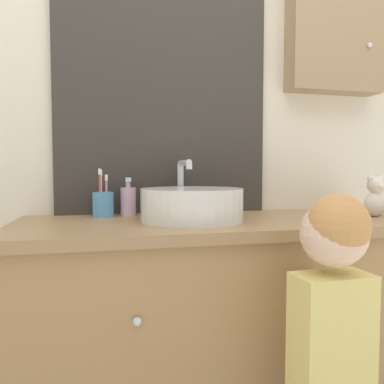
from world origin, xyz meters
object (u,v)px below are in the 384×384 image
Objects in this scene: soap_dispenser at (128,201)px; teddy_bear at (376,197)px; toothbrush_holder at (103,204)px; sink_basin at (192,204)px; child_figure at (331,338)px.

soap_dispenser is 0.92m from teddy_bear.
sink_basin is at bearing -30.26° from toothbrush_holder.
toothbrush_holder is at bearing 167.71° from teddy_bear.
sink_basin is at bearing -43.53° from soap_dispenser.
soap_dispenser reaches higher than child_figure.
sink_basin is 0.42× the size of child_figure.
toothbrush_holder reaches higher than soap_dispenser.
sink_basin is 2.22× the size of toothbrush_holder.
sink_basin is 2.57× the size of teddy_bear.
toothbrush_holder is 0.09m from soap_dispenser.
soap_dispenser is at bearing 136.47° from sink_basin.
teddy_bear is at bearing 41.48° from child_figure.
soap_dispenser is 0.94× the size of teddy_bear.
toothbrush_holder is at bearing 134.04° from child_figure.
sink_basin reaches higher than child_figure.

